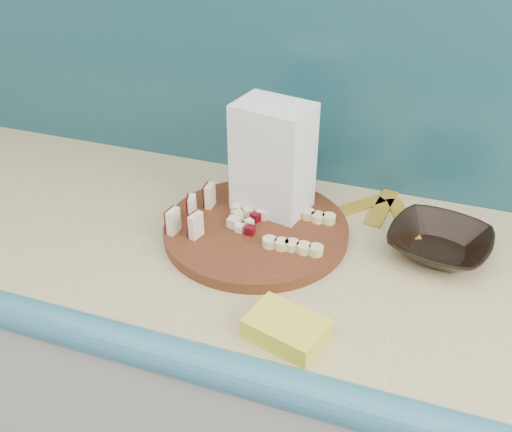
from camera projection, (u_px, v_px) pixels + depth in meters
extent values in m
cube|color=beige|center=(202.00, 393.00, 1.36)|extent=(2.20, 0.60, 0.88)
cube|color=#D1B47A|center=(190.00, 238.00, 1.11)|extent=(2.20, 0.60, 0.03)
cube|color=teal|center=(108.00, 346.00, 0.87)|extent=(2.20, 0.06, 0.03)
cube|color=teal|center=(240.00, 59.00, 1.19)|extent=(2.20, 0.02, 0.50)
cylinder|color=#431B0E|center=(256.00, 230.00, 1.09)|extent=(0.36, 0.36, 0.02)
cube|color=#FFF2CB|center=(174.00, 221.00, 1.05)|extent=(0.01, 0.03, 0.05)
cube|color=#4F050D|center=(170.00, 221.00, 1.05)|extent=(0.00, 0.03, 0.05)
cube|color=#FFF2CB|center=(192.00, 208.00, 1.09)|extent=(0.01, 0.03, 0.05)
cube|color=#4F050D|center=(189.00, 207.00, 1.09)|extent=(0.00, 0.03, 0.05)
cube|color=#FFF2CB|center=(210.00, 196.00, 1.12)|extent=(0.01, 0.03, 0.05)
cube|color=#4F050D|center=(206.00, 195.00, 1.13)|extent=(0.00, 0.03, 0.05)
cube|color=#FFF2CB|center=(196.00, 226.00, 1.04)|extent=(0.01, 0.03, 0.05)
cube|color=#4F050D|center=(192.00, 225.00, 1.04)|extent=(0.00, 0.03, 0.05)
cube|color=#FFF2CB|center=(249.00, 220.00, 1.08)|extent=(0.02, 0.02, 0.02)
cube|color=#FFF2CB|center=(253.00, 218.00, 1.08)|extent=(0.02, 0.02, 0.02)
cube|color=#4F050D|center=(255.00, 216.00, 1.09)|extent=(0.02, 0.02, 0.02)
cube|color=#FFF2CB|center=(248.00, 217.00, 1.09)|extent=(0.02, 0.02, 0.02)
cube|color=#FFF2CB|center=(246.00, 214.00, 1.09)|extent=(0.02, 0.02, 0.02)
cube|color=#FFF2CB|center=(242.00, 213.00, 1.10)|extent=(0.02, 0.02, 0.02)
cube|color=#FFF2CB|center=(241.00, 217.00, 1.09)|extent=(0.02, 0.02, 0.02)
cube|color=#FFF2CB|center=(237.00, 217.00, 1.09)|extent=(0.02, 0.02, 0.02)
cube|color=#4F050D|center=(233.00, 220.00, 1.08)|extent=(0.02, 0.02, 0.02)
cube|color=#FFF2CB|center=(240.00, 221.00, 1.08)|extent=(0.02, 0.02, 0.02)
cube|color=#FFF2CB|center=(240.00, 224.00, 1.07)|extent=(0.02, 0.02, 0.02)
cube|color=#FFF2CB|center=(245.00, 221.00, 1.08)|extent=(0.02, 0.02, 0.02)
cube|color=#FFF2CB|center=(248.00, 223.00, 1.07)|extent=(0.02, 0.02, 0.02)
cube|color=#FFF2CB|center=(253.00, 223.00, 1.07)|extent=(0.02, 0.02, 0.02)
cylinder|color=#F1E493|center=(270.00, 241.00, 1.02)|extent=(0.03, 0.03, 0.02)
cylinder|color=#F1E493|center=(281.00, 243.00, 1.02)|extent=(0.03, 0.03, 0.02)
cylinder|color=#F1E493|center=(293.00, 245.00, 1.01)|extent=(0.03, 0.03, 0.02)
cylinder|color=#F1E493|center=(304.00, 248.00, 1.01)|extent=(0.03, 0.03, 0.02)
cylinder|color=#F1E493|center=(316.00, 250.00, 1.00)|extent=(0.03, 0.03, 0.02)
cylinder|color=#F1E493|center=(286.00, 211.00, 1.11)|extent=(0.03, 0.03, 0.02)
cylinder|color=#F1E493|center=(296.00, 213.00, 1.10)|extent=(0.03, 0.03, 0.02)
cylinder|color=#F1E493|center=(307.00, 215.00, 1.10)|extent=(0.03, 0.03, 0.02)
cylinder|color=#F1E493|center=(318.00, 216.00, 1.09)|extent=(0.03, 0.03, 0.02)
cylinder|color=#F1E493|center=(328.00, 218.00, 1.08)|extent=(0.03, 0.03, 0.02)
imported|color=black|center=(439.00, 243.00, 1.03)|extent=(0.21, 0.21, 0.04)
cube|color=white|center=(273.00, 163.00, 1.08)|extent=(0.16, 0.12, 0.24)
cube|color=yellow|center=(286.00, 329.00, 0.86)|extent=(0.13, 0.11, 0.03)
cube|color=gold|center=(354.00, 208.00, 1.17)|extent=(0.12, 0.13, 0.01)
cube|color=gold|center=(382.00, 208.00, 1.17)|extent=(0.05, 0.15, 0.01)
cube|color=gold|center=(403.00, 219.00, 1.13)|extent=(0.09, 0.15, 0.01)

